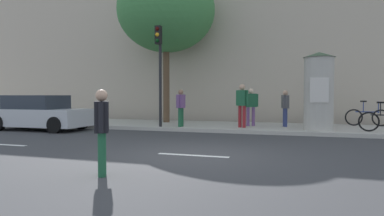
% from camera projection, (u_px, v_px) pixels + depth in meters
% --- Properties ---
extents(ground_plane, '(80.00, 80.00, 0.00)m').
position_uv_depth(ground_plane, '(193.00, 155.00, 8.34)').
color(ground_plane, '#38383A').
extents(sidewalk_curb, '(36.00, 4.00, 0.15)m').
position_uv_depth(sidewalk_curb, '(241.00, 127.00, 15.00)').
color(sidewalk_curb, '#B2ADA3').
rests_on(sidewalk_curb, ground_plane).
extents(lane_markings, '(25.80, 0.16, 0.01)m').
position_uv_depth(lane_markings, '(193.00, 155.00, 8.34)').
color(lane_markings, silver).
rests_on(lane_markings, ground_plane).
extents(building_backdrop, '(36.00, 5.00, 9.10)m').
position_uv_depth(building_backdrop, '(257.00, 42.00, 19.59)').
color(building_backdrop, '#B7A893').
rests_on(building_backdrop, ground_plane).
extents(traffic_light, '(0.24, 0.45, 4.18)m').
position_uv_depth(traffic_light, '(159.00, 59.00, 14.18)').
color(traffic_light, black).
rests_on(traffic_light, sidewalk_curb).
extents(poster_column, '(1.18, 1.18, 2.94)m').
position_uv_depth(poster_column, '(319.00, 91.00, 12.84)').
color(poster_column, '#B2ADA3').
rests_on(poster_column, sidewalk_curb).
extents(street_tree, '(4.74, 4.74, 7.45)m').
position_uv_depth(street_tree, '(166.00, 11.00, 16.62)').
color(street_tree, brown).
rests_on(street_tree, sidewalk_curb).
extents(pedestrian_in_light_jacket, '(0.42, 0.53, 1.57)m').
position_uv_depth(pedestrian_in_light_jacket, '(102.00, 126.00, 6.21)').
color(pedestrian_in_light_jacket, '#1E5938').
rests_on(pedestrian_in_light_jacket, ground_plane).
extents(pedestrian_with_backpack, '(0.55, 0.40, 1.77)m').
position_uv_depth(pedestrian_with_backpack, '(242.00, 102.00, 13.96)').
color(pedestrian_with_backpack, maroon).
rests_on(pedestrian_with_backpack, sidewalk_curb).
extents(pedestrian_tallest, '(0.34, 0.55, 1.53)m').
position_uv_depth(pedestrian_tallest, '(285.00, 106.00, 14.35)').
color(pedestrian_tallest, navy).
rests_on(pedestrian_tallest, sidewalk_curb).
extents(pedestrian_in_dark_shirt, '(0.61, 0.38, 1.61)m').
position_uv_depth(pedestrian_in_dark_shirt, '(251.00, 104.00, 14.73)').
color(pedestrian_in_dark_shirt, '#724C84').
rests_on(pedestrian_in_dark_shirt, sidewalk_curb).
extents(pedestrian_with_bag, '(0.43, 0.63, 1.48)m').
position_uv_depth(pedestrian_with_bag, '(323.00, 106.00, 14.53)').
color(pedestrian_with_bag, '#4C4C51').
rests_on(pedestrian_with_bag, sidewalk_curb).
extents(pedestrian_in_red_top, '(0.28, 0.59, 1.56)m').
position_uv_depth(pedestrian_in_red_top, '(181.00, 105.00, 14.34)').
color(pedestrian_in_red_top, '#1E5938').
rests_on(pedestrian_in_red_top, sidewalk_curb).
extents(bicycle_leaning, '(1.77, 0.10, 1.09)m').
position_uv_depth(bicycle_leaning, '(367.00, 117.00, 14.65)').
color(bicycle_leaning, black).
rests_on(bicycle_leaning, sidewalk_curb).
extents(parked_car_red, '(4.12, 1.89, 1.47)m').
position_uv_depth(parked_car_red, '(39.00, 113.00, 14.46)').
color(parked_car_red, silver).
rests_on(parked_car_red, ground_plane).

